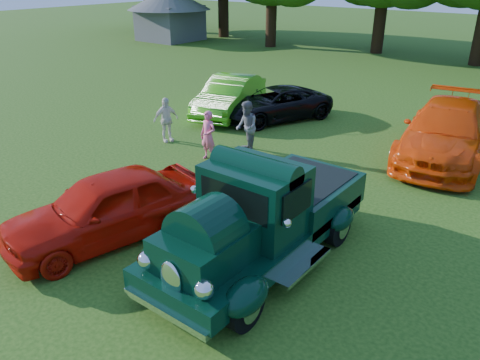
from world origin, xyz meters
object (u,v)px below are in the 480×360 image
Objects in this scene: spectator_pink at (208,136)px; spectator_white at (166,120)px; back_car_black at (275,104)px; red_convertible at (106,207)px; back_car_lime at (230,96)px; spectator_grey at (247,127)px; back_car_orange at (446,132)px; gazebo at (169,8)px; hero_pickup at (262,218)px.

spectator_pink reaches higher than spectator_white.
red_convertible is at bearing -53.80° from back_car_black.
spectator_pink reaches higher than back_car_lime.
spectator_white is (-2.14, 0.36, -0.00)m from spectator_pink.
spectator_white reaches higher than back_car_black.
spectator_white is (-3.43, 5.02, 0.02)m from red_convertible.
spectator_pink is 1.31m from spectator_grey.
gazebo is (-24.58, 12.78, 1.58)m from back_car_orange.
gazebo is (-20.37, 21.90, 1.68)m from red_convertible.
back_car_orange is (6.20, -0.12, 0.22)m from back_car_black.
gazebo reaches higher than back_car_lime.
spectator_white is at bearing -121.18° from spectator_grey.
back_car_orange is at bearing 74.28° from spectator_grey.
hero_pickup is at bearing -64.42° from back_car_lime.
back_car_orange is (7.98, 0.37, 0.09)m from back_car_lime.
back_car_lime is 21.24m from gazebo.
spectator_white is (-1.44, -4.22, 0.14)m from back_car_black.
hero_pickup is at bearing -8.94° from spectator_grey.
spectator_white is (-7.64, -4.10, -0.08)m from back_car_orange.
hero_pickup is at bearing -106.67° from back_car_orange.
hero_pickup is 3.30m from red_convertible.
spectator_white is 0.23× the size of gazebo.
spectator_white is (-6.44, 3.69, -0.16)m from hero_pickup.
spectator_pink is at bearing -42.09° from gazebo.
spectator_grey is (1.22, -3.38, 0.20)m from back_car_black.
spectator_pink is 0.93× the size of spectator_grey.
back_car_black is (-1.99, 9.25, -0.12)m from red_convertible.
hero_pickup is 5.91m from spectator_grey.
back_car_orange is at bearing -27.47° from gazebo.
back_car_orange is at bearing 78.94° from red_convertible.
spectator_white is (0.34, -3.73, 0.01)m from back_car_lime.
hero_pickup is 0.94× the size of back_car_orange.
spectator_pink reaches higher than back_car_black.
back_car_lime is 1.02× the size of back_car_black.
red_convertible is 4.84m from spectator_pink.
back_car_black is 0.77× the size of back_car_orange.
red_convertible is 29.96m from gazebo.
hero_pickup is at bearing -41.33° from gazebo.
spectator_white is at bearing -101.68° from back_car_lime.
spectator_white is at bearing 150.23° from hero_pickup.
back_car_lime is at bearing 174.70° from back_car_orange.
back_car_orange is at bearing -43.12° from spectator_white.
back_car_black is 2.93× the size of spectator_white.
red_convertible is 0.75× the size of back_car_orange.
spectator_white is (-2.66, -0.85, -0.06)m from spectator_grey.
spectator_grey is at bearing 129.90° from hero_pickup.
red_convertible is (-3.01, -1.34, -0.17)m from hero_pickup.
spectator_grey reaches higher than spectator_pink.
spectator_pink is (0.70, -4.58, 0.14)m from back_car_black.
back_car_lime is (-3.77, 8.76, 0.00)m from red_convertible.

